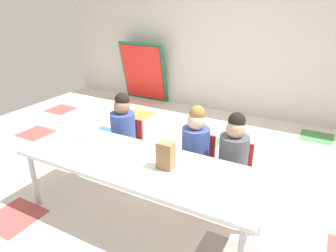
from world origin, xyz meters
The scene contains 11 objects.
ground_plane centered at (-0.01, 0.00, -0.01)m, with size 6.67×4.54×0.02m.
back_wall centered at (0.00, 2.27, 1.27)m, with size 6.67×0.10×2.54m, color beige.
craft_table centered at (0.10, -0.82, 0.53)m, with size 2.09×0.70×0.58m.
seated_child_near_camera centered at (-0.47, -0.24, 0.55)m, with size 0.33×0.33×0.92m.
seated_child_middle_seat centered at (0.36, -0.24, 0.55)m, with size 0.33×0.33×0.92m.
seated_child_far_right centered at (0.73, -0.24, 0.55)m, with size 0.32×0.32×0.92m.
folded_activity_table centered at (-1.71, 2.07, 0.54)m, with size 0.90×0.29×1.09m.
paper_bag_brown centered at (0.35, -0.80, 0.69)m, with size 0.13×0.09×0.22m, color #9E754C.
paper_plate_near_edge centered at (-0.61, -0.67, 0.58)m, with size 0.18×0.18×0.01m, color white.
paper_plate_center_table centered at (-0.12, -0.71, 0.58)m, with size 0.18×0.18×0.01m, color white.
donut_powdered_on_plate centered at (-0.61, -0.67, 0.60)m, with size 0.11×0.11×0.03m, color white.
Camera 1 is at (1.35, -2.61, 1.81)m, focal length 32.46 mm.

